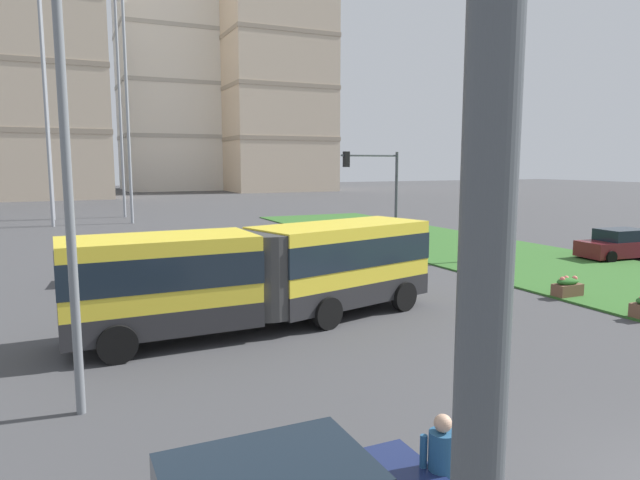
% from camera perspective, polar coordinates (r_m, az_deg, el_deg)
% --- Properties ---
extents(articulated_bus, '(11.91, 4.24, 3.00)m').
position_cam_1_polar(articulated_bus, '(17.40, -5.59, -3.32)').
color(articulated_bus, yellow).
rests_on(articulated_bus, ground).
extents(car_black_sedan, '(4.58, 2.44, 1.58)m').
position_cam_1_polar(car_black_sedan, '(25.41, -18.42, -2.22)').
color(car_black_sedan, black).
rests_on(car_black_sedan, ground).
extents(car_maroon_sedan, '(4.52, 2.29, 1.58)m').
position_cam_1_polar(car_maroon_sedan, '(33.41, 28.04, -0.42)').
color(car_maroon_sedan, maroon).
rests_on(car_maroon_sedan, ground).
extents(pedestrian_crossing, '(0.48, 0.39, 1.74)m').
position_cam_1_polar(pedestrian_crossing, '(8.19, 12.19, -21.56)').
color(pedestrian_crossing, '#4C4238').
rests_on(pedestrian_crossing, ground).
extents(flower_planter_3, '(1.10, 0.56, 0.74)m').
position_cam_1_polar(flower_planter_3, '(23.03, 23.74, -4.32)').
color(flower_planter_3, brown).
rests_on(flower_planter_3, grass_median).
extents(traffic_light_far_right, '(3.46, 0.28, 5.59)m').
position_cam_1_polar(traffic_light_far_right, '(30.47, 5.91, 5.60)').
color(traffic_light_far_right, '#474C51').
rests_on(traffic_light_far_right, ground).
extents(streetlight_left, '(0.70, 0.28, 10.09)m').
position_cam_1_polar(streetlight_left, '(11.80, -24.40, 9.55)').
color(streetlight_left, slate).
rests_on(streetlight_left, ground).
extents(streetlight_median, '(0.70, 0.28, 9.97)m').
position_cam_1_polar(streetlight_median, '(29.16, 15.95, 8.36)').
color(streetlight_median, slate).
rests_on(streetlight_median, ground).
extents(apartment_tower_westcentre, '(15.44, 14.28, 53.25)m').
position_cam_1_polar(apartment_tower_westcentre, '(92.35, -26.19, 20.58)').
color(apartment_tower_westcentre, '#C6B299').
rests_on(apartment_tower_westcentre, ground).
extents(apartment_tower_centre, '(17.03, 17.03, 47.12)m').
position_cam_1_polar(apartment_tower_centre, '(113.28, -15.31, 16.96)').
color(apartment_tower_centre, silver).
rests_on(apartment_tower_centre, ground).
extents(apartment_tower_eastcentre, '(18.46, 15.25, 44.39)m').
position_cam_1_polar(apartment_tower_eastcentre, '(105.79, -4.47, 17.13)').
color(apartment_tower_eastcentre, '#C6B299').
rests_on(apartment_tower_eastcentre, ground).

